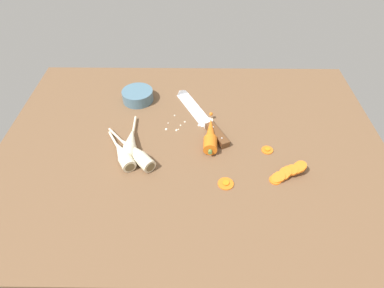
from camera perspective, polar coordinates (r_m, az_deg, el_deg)
ground_plane at (r=102.74cm, az=0.01°, el=-0.64°), size 120.00×90.00×4.00cm
chefs_knife at (r=111.27cm, az=1.33°, el=5.25°), size 18.62×32.51×4.18cm
whole_carrot at (r=101.19cm, az=3.27°, el=1.61°), size 4.78×19.04×4.20cm
parsnip_front at (r=96.87cm, az=-9.86°, el=-1.56°), size 16.92×18.85×4.00cm
parsnip_mid_left at (r=100.36cm, az=-10.73°, el=0.24°), size 4.33×20.16×4.00cm
parsnip_mid_right at (r=97.21cm, az=-12.10°, el=-1.78°), size 11.09×17.00×4.00cm
carrot_slice_stack at (r=94.80cm, az=16.49°, el=-4.82°), size 10.74×6.60×3.98cm
carrot_slice_stray_near at (r=90.31cm, az=5.96°, el=-6.87°), size 4.40×4.40×0.70cm
carrot_slice_stray_mid at (r=101.37cm, az=13.10°, el=-0.97°), size 3.54×3.54×0.70cm
prep_bowl at (r=119.19cm, az=-9.52°, el=8.44°), size 11.00×11.00×4.00cm
mince_crumbs at (r=107.96cm, az=-0.78°, el=3.66°), size 16.04×9.32×0.89cm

